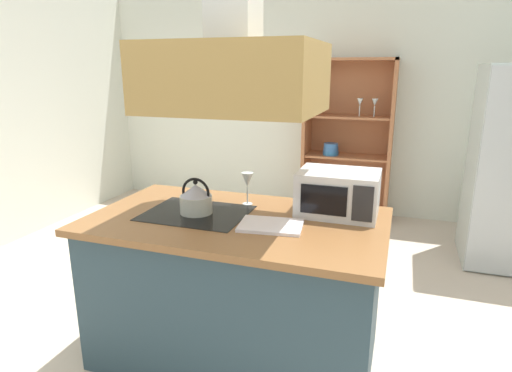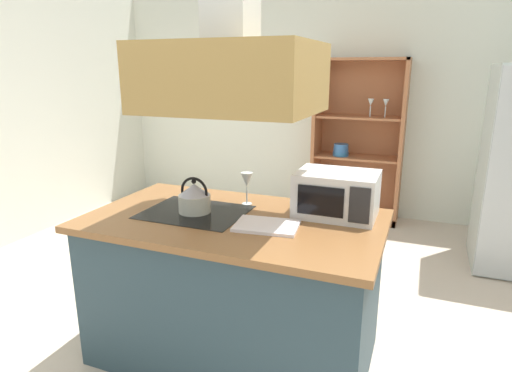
% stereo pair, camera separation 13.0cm
% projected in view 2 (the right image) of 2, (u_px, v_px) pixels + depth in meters
% --- Properties ---
extents(ground_plane, '(7.80, 7.80, 0.00)m').
position_uv_depth(ground_plane, '(254.00, 346.00, 2.78)').
color(ground_plane, beige).
extents(wall_back, '(6.00, 0.12, 2.70)m').
position_uv_depth(wall_back, '(348.00, 102.00, 5.11)').
color(wall_back, silver).
rests_on(wall_back, ground).
extents(kitchen_island, '(1.70, 0.99, 0.90)m').
position_uv_depth(kitchen_island, '(235.00, 287.00, 2.61)').
color(kitchen_island, '#2B414C').
rests_on(kitchen_island, ground).
extents(range_hood, '(0.90, 0.70, 1.19)m').
position_uv_depth(range_hood, '(231.00, 57.00, 2.25)').
color(range_hood, '#A98244').
extents(dish_cabinet, '(1.00, 0.40, 1.84)m').
position_uv_depth(dish_cabinet, '(357.00, 150.00, 4.99)').
color(dish_cabinet, '#AA653F').
rests_on(dish_cabinet, ground).
extents(kettle, '(0.19, 0.19, 0.21)m').
position_uv_depth(kettle, '(194.00, 198.00, 2.55)').
color(kettle, beige).
rests_on(kettle, kitchen_island).
extents(cutting_board, '(0.37, 0.28, 0.02)m').
position_uv_depth(cutting_board, '(267.00, 226.00, 2.33)').
color(cutting_board, white).
rests_on(cutting_board, kitchen_island).
extents(microwave, '(0.46, 0.35, 0.26)m').
position_uv_depth(microwave, '(337.00, 194.00, 2.49)').
color(microwave, silver).
rests_on(microwave, kitchen_island).
extents(wine_glass_on_counter, '(0.08, 0.08, 0.21)m').
position_uv_depth(wine_glass_on_counter, '(247.00, 181.00, 2.69)').
color(wine_glass_on_counter, silver).
rests_on(wine_glass_on_counter, kitchen_island).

